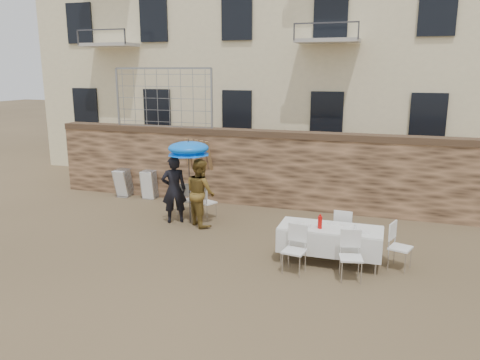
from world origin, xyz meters
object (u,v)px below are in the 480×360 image
(woman_dress, at_px, (200,192))
(chair_stack_left, at_px, (127,181))
(man_suit, at_px, (174,190))
(umbrella, at_px, (189,151))
(couple_chair_left, at_px, (183,199))
(banquet_table, at_px, (330,229))
(table_chair_front_right, at_px, (351,257))
(table_chair_side, at_px, (401,246))
(table_chair_back, at_px, (344,229))
(chair_stack_right, at_px, (152,183))
(couple_chair_right, at_px, (207,201))
(soda_bottle, at_px, (320,222))
(table_chair_front_left, at_px, (294,250))

(woman_dress, xyz_separation_m, chair_stack_left, (-3.43, 2.02, -0.41))
(man_suit, relative_size, umbrella, 0.87)
(couple_chair_left, bearing_deg, banquet_table, 127.25)
(woman_dress, height_order, chair_stack_left, woman_dress)
(couple_chair_left, bearing_deg, table_chair_front_right, 122.32)
(table_chair_side, bearing_deg, banquet_table, 112.51)
(table_chair_back, bearing_deg, chair_stack_right, -18.56)
(man_suit, height_order, banquet_table, man_suit)
(umbrella, height_order, table_chair_back, umbrella)
(umbrella, bearing_deg, couple_chair_right, 56.31)
(soda_bottle, bearing_deg, chair_stack_right, 148.44)
(banquet_table, relative_size, table_chair_side, 2.19)
(couple_chair_right, xyz_separation_m, chair_stack_right, (-2.48, 1.47, -0.02))
(man_suit, height_order, table_chair_front_right, man_suit)
(table_chair_back, height_order, chair_stack_left, table_chair_back)
(umbrella, bearing_deg, soda_bottle, -24.46)
(couple_chair_left, distance_m, banquet_table, 4.70)
(table_chair_front_left, distance_m, chair_stack_left, 7.60)
(table_chair_front_right, xyz_separation_m, chair_stack_left, (-7.44, 4.19, -0.02))
(couple_chair_left, relative_size, table_chair_front_right, 1.00)
(woman_dress, distance_m, couple_chair_left, 1.01)
(umbrella, distance_m, banquet_table, 4.32)
(soda_bottle, bearing_deg, couple_chair_right, 147.82)
(man_suit, bearing_deg, table_chair_front_left, 119.00)
(banquet_table, bearing_deg, table_chair_back, 75.96)
(couple_chair_left, xyz_separation_m, table_chair_back, (4.46, -1.17, 0.00))
(chair_stack_right, bearing_deg, soda_bottle, -31.56)
(umbrella, bearing_deg, table_chair_front_right, -27.45)
(man_suit, height_order, couple_chair_left, man_suit)
(umbrella, bearing_deg, man_suit, -165.96)
(table_chair_side, bearing_deg, chair_stack_left, 86.62)
(banquet_table, height_order, table_chair_front_left, table_chair_front_left)
(man_suit, bearing_deg, table_chair_side, 136.51)
(soda_bottle, xyz_separation_m, table_chair_front_left, (-0.40, -0.60, -0.43))
(soda_bottle, relative_size, table_chair_front_right, 0.27)
(couple_chair_left, bearing_deg, table_chair_front_left, 115.46)
(table_chair_front_left, bearing_deg, table_chair_front_right, 8.46)
(woman_dress, relative_size, soda_bottle, 6.73)
(soda_bottle, bearing_deg, man_suit, 158.92)
(couple_chair_left, relative_size, chair_stack_right, 1.04)
(banquet_table, height_order, table_chair_front_right, table_chair_front_right)
(couple_chair_left, distance_m, table_chair_back, 4.61)
(table_chair_front_left, height_order, table_chair_back, same)
(table_chair_front_right, xyz_separation_m, chair_stack_right, (-6.54, 4.19, -0.02))
(couple_chair_left, distance_m, chair_stack_right, 2.31)
(woman_dress, relative_size, table_chair_side, 1.82)
(couple_chair_left, height_order, banquet_table, couple_chair_left)
(soda_bottle, xyz_separation_m, chair_stack_right, (-5.84, 3.59, -0.45))
(umbrella, relative_size, table_chair_back, 2.13)
(banquet_table, bearing_deg, woman_dress, 158.04)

